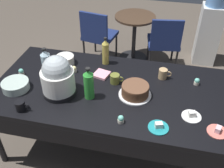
# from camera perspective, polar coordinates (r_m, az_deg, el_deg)

# --- Properties ---
(ground) EXTENTS (9.00, 9.00, 0.00)m
(ground) POSITION_cam_1_polar(r_m,az_deg,el_deg) (2.91, 0.00, -12.57)
(ground) COLOR brown
(potluck_table) EXTENTS (2.20, 1.10, 0.75)m
(potluck_table) POSITION_cam_1_polar(r_m,az_deg,el_deg) (2.42, 0.00, -2.10)
(potluck_table) COLOR black
(potluck_table) RESTS_ON ground
(frosted_layer_cake) EXTENTS (0.29, 0.29, 0.11)m
(frosted_layer_cake) POSITION_cam_1_polar(r_m,az_deg,el_deg) (2.28, 5.13, -1.46)
(frosted_layer_cake) COLOR silver
(frosted_layer_cake) RESTS_ON potluck_table
(slow_cooker) EXTENTS (0.30, 0.30, 0.38)m
(slow_cooker) POSITION_cam_1_polar(r_m,az_deg,el_deg) (2.27, -11.90, 1.49)
(slow_cooker) COLOR black
(slow_cooker) RESTS_ON potluck_table
(glass_salad_bowl) EXTENTS (0.25, 0.25, 0.08)m
(glass_salad_bowl) POSITION_cam_1_polar(r_m,az_deg,el_deg) (2.52, -20.48, -0.27)
(glass_salad_bowl) COLOR #B2C6BC
(glass_salad_bowl) RESTS_ON potluck_table
(ceramic_snack_bowl) EXTENTS (0.18, 0.18, 0.09)m
(ceramic_snack_bowl) POSITION_cam_1_polar(r_m,az_deg,el_deg) (2.74, -10.27, 5.27)
(ceramic_snack_bowl) COLOR silver
(ceramic_snack_bowl) RESTS_ON potluck_table
(dessert_plate_white) EXTENTS (0.16, 0.16, 0.05)m
(dessert_plate_white) POSITION_cam_1_polar(r_m,az_deg,el_deg) (2.19, 17.12, -6.67)
(dessert_plate_white) COLOR white
(dessert_plate_white) RESTS_ON potluck_table
(dessert_plate_teal) EXTENTS (0.16, 0.16, 0.05)m
(dessert_plate_teal) POSITION_cam_1_polar(r_m,az_deg,el_deg) (2.05, 10.20, -9.25)
(dessert_plate_teal) COLOR teal
(dessert_plate_teal) RESTS_ON potluck_table
(dessert_plate_coral) EXTENTS (0.16, 0.16, 0.05)m
(dessert_plate_coral) POSITION_cam_1_polar(r_m,az_deg,el_deg) (2.14, 22.23, -9.55)
(dessert_plate_coral) COLOR #E07266
(dessert_plate_coral) RESTS_ON potluck_table
(cupcake_lemon) EXTENTS (0.05, 0.05, 0.07)m
(cupcake_lemon) POSITION_cam_1_polar(r_m,az_deg,el_deg) (2.69, -19.37, 2.52)
(cupcake_lemon) COLOR beige
(cupcake_lemon) RESTS_ON potluck_table
(cupcake_berry) EXTENTS (0.05, 0.05, 0.07)m
(cupcake_berry) POSITION_cam_1_polar(r_m,az_deg,el_deg) (2.04, 1.96, -7.77)
(cupcake_berry) COLOR beige
(cupcake_berry) RESTS_ON potluck_table
(cupcake_vanilla) EXTENTS (0.05, 0.05, 0.07)m
(cupcake_vanilla) POSITION_cam_1_polar(r_m,az_deg,el_deg) (2.60, -8.36, 3.23)
(cupcake_vanilla) COLOR beige
(cupcake_vanilla) RESTS_ON potluck_table
(cupcake_cocoa) EXTENTS (0.05, 0.05, 0.07)m
(cupcake_cocoa) POSITION_cam_1_polar(r_m,az_deg,el_deg) (2.54, 18.20, 0.51)
(cupcake_cocoa) COLOR beige
(cupcake_cocoa) RESTS_ON potluck_table
(soda_bottle_ginger_ale) EXTENTS (0.07, 0.07, 0.30)m
(soda_bottle_ginger_ale) POSITION_cam_1_polar(r_m,az_deg,el_deg) (2.66, -1.44, 7.11)
(soda_bottle_ginger_ale) COLOR gold
(soda_bottle_ginger_ale) RESTS_ON potluck_table
(soda_bottle_water) EXTENTS (0.09, 0.09, 0.31)m
(soda_bottle_water) POSITION_cam_1_polar(r_m,az_deg,el_deg) (2.54, -14.24, 4.37)
(soda_bottle_water) COLOR silver
(soda_bottle_water) RESTS_ON potluck_table
(soda_bottle_lime_soda) EXTENTS (0.09, 0.09, 0.31)m
(soda_bottle_lime_soda) POSITION_cam_1_polar(r_m,az_deg,el_deg) (2.21, -5.14, -0.03)
(soda_bottle_lime_soda) COLOR green
(soda_bottle_lime_soda) RESTS_ON potluck_table
(coffee_mug_black) EXTENTS (0.12, 0.08, 0.09)m
(coffee_mug_black) POSITION_cam_1_polar(r_m,az_deg,el_deg) (2.26, -19.47, -4.56)
(coffee_mug_black) COLOR black
(coffee_mug_black) RESTS_ON potluck_table
(coffee_mug_olive) EXTENTS (0.13, 0.09, 0.09)m
(coffee_mug_olive) POSITION_cam_1_polar(r_m,az_deg,el_deg) (2.43, 0.70, 1.17)
(coffee_mug_olive) COLOR olive
(coffee_mug_olive) RESTS_ON potluck_table
(coffee_mug_tan) EXTENTS (0.12, 0.08, 0.10)m
(coffee_mug_tan) POSITION_cam_1_polar(r_m,az_deg,el_deg) (2.53, 11.21, 2.23)
(coffee_mug_tan) COLOR tan
(coffee_mug_tan) RESTS_ON potluck_table
(paper_napkin_stack) EXTENTS (0.17, 0.17, 0.02)m
(paper_napkin_stack) POSITION_cam_1_polar(r_m,az_deg,el_deg) (2.54, -2.31, 2.15)
(paper_napkin_stack) COLOR pink
(paper_napkin_stack) RESTS_ON potluck_table
(maroon_chair_left) EXTENTS (0.51, 0.51, 0.85)m
(maroon_chair_left) POSITION_cam_1_polar(r_m,az_deg,el_deg) (3.91, -3.13, 11.06)
(maroon_chair_left) COLOR navy
(maroon_chair_left) RESTS_ON ground
(maroon_chair_right) EXTENTS (0.50, 0.50, 0.85)m
(maroon_chair_right) POSITION_cam_1_polar(r_m,az_deg,el_deg) (3.79, 11.45, 9.41)
(maroon_chair_right) COLOR navy
(maroon_chair_right) RESTS_ON ground
(round_cafe_table) EXTENTS (0.60, 0.60, 0.72)m
(round_cafe_table) POSITION_cam_1_polar(r_m,az_deg,el_deg) (4.01, 4.98, 11.80)
(round_cafe_table) COLOR #473323
(round_cafe_table) RESTS_ON ground
(water_cooler) EXTENTS (0.32, 0.32, 1.24)m
(water_cooler) POSITION_cam_1_polar(r_m,az_deg,el_deg) (4.16, 20.81, 11.83)
(water_cooler) COLOR silver
(water_cooler) RESTS_ON ground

